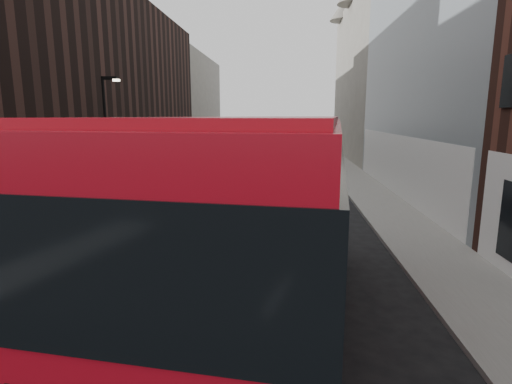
% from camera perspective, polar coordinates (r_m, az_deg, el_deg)
% --- Properties ---
extents(sidewalk_right, '(3.00, 80.00, 0.15)m').
position_cam_1_polar(sidewalk_right, '(30.44, 14.49, 1.25)').
color(sidewalk_right, slate).
rests_on(sidewalk_right, ground).
extents(sidewalk_left, '(2.00, 80.00, 0.15)m').
position_cam_1_polar(sidewalk_left, '(31.66, -14.34, 1.62)').
color(sidewalk_left, slate).
rests_on(sidewalk_left, ground).
extents(building_modern_block, '(5.03, 22.00, 20.00)m').
position_cam_1_polar(building_modern_block, '(27.65, 25.69, 20.11)').
color(building_modern_block, '#989EA2').
rests_on(building_modern_block, ground).
extents(building_victorian, '(6.50, 24.00, 21.00)m').
position_cam_1_polar(building_victorian, '(49.66, 15.76, 15.86)').
color(building_victorian, slate).
rests_on(building_victorian, ground).
extents(building_left_mid, '(5.00, 24.00, 14.00)m').
position_cam_1_polar(building_left_mid, '(37.25, -17.57, 13.48)').
color(building_left_mid, black).
rests_on(building_left_mid, ground).
extents(building_left_far, '(5.00, 20.00, 13.00)m').
position_cam_1_polar(building_left_far, '(58.23, -9.31, 12.20)').
color(building_left_far, slate).
rests_on(building_left_far, ground).
extents(street_lamp, '(1.06, 0.22, 7.00)m').
position_cam_1_polar(street_lamp, '(24.87, -20.47, 8.37)').
color(street_lamp, black).
rests_on(street_lamp, sidewalk_left).
extents(red_bus, '(4.35, 12.44, 4.93)m').
position_cam_1_polar(red_bus, '(8.80, 2.40, -3.72)').
color(red_bus, '#AC0A19').
rests_on(red_bus, ground).
extents(grey_bus, '(3.42, 10.74, 3.42)m').
position_cam_1_polar(grey_bus, '(42.80, 2.94, 6.62)').
color(grey_bus, black).
rests_on(grey_bus, ground).
extents(car_a, '(1.72, 4.10, 1.39)m').
position_cam_1_polar(car_a, '(22.92, 2.93, 0.10)').
color(car_a, black).
rests_on(car_a, ground).
extents(car_b, '(1.51, 4.29, 1.41)m').
position_cam_1_polar(car_b, '(22.98, 6.35, 0.11)').
color(car_b, '#96979E').
rests_on(car_b, ground).
extents(car_c, '(2.35, 5.03, 1.42)m').
position_cam_1_polar(car_c, '(31.80, 5.69, 3.10)').
color(car_c, black).
rests_on(car_c, ground).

